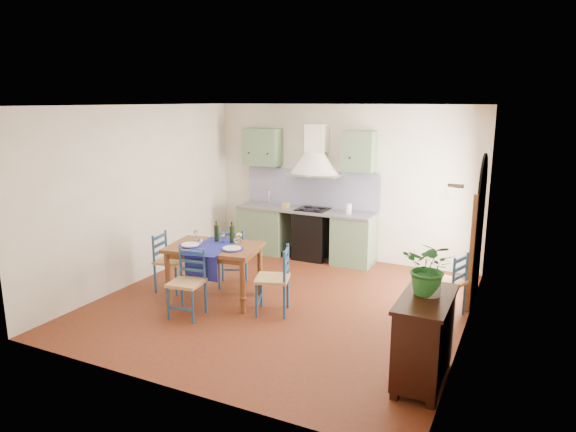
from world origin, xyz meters
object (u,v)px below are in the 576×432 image
object	(u,v)px
chair_near	(188,283)
potted_plant	(430,268)
dining_table	(214,252)
sideboard	(424,336)

from	to	relation	value
chair_near	potted_plant	size ratio (longest dim) A/B	1.58
dining_table	potted_plant	bearing A→B (deg)	-15.35
potted_plant	chair_near	bearing A→B (deg)	175.73
dining_table	chair_near	distance (m)	0.69
chair_near	sideboard	distance (m)	3.21
dining_table	chair_near	world-z (taller)	dining_table
dining_table	potted_plant	xyz separation A→B (m)	(3.19, -0.88, 0.50)
chair_near	sideboard	xyz separation A→B (m)	(3.20, -0.32, 0.04)
chair_near	sideboard	size ratio (longest dim) A/B	0.87
dining_table	sideboard	distance (m)	3.33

